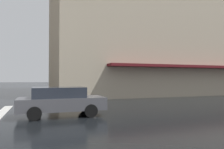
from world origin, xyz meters
The scene contains 2 objects.
haussmann_block_corner centered at (22.33, -19.41, 10.40)m, with size 20.86×26.98×21.24m.
car_dark_grey centered at (5.50, -5.40, 0.76)m, with size 1.85×4.10×1.41m.
Camera 1 is at (-5.09, -4.37, 1.82)m, focal length 34.04 mm.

